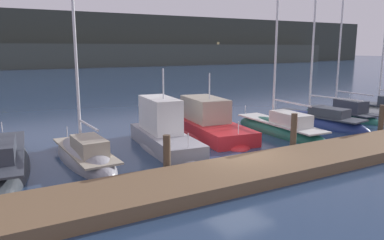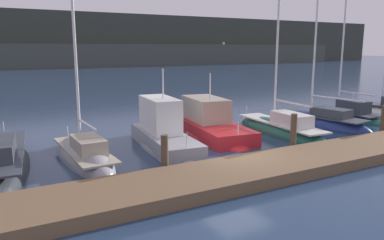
{
  "view_description": "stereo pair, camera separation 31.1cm",
  "coord_description": "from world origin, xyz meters",
  "px_view_note": "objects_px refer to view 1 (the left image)",
  "views": [
    {
      "loc": [
        -9.0,
        -12.08,
        4.73
      ],
      "look_at": [
        0.0,
        3.85,
        1.2
      ],
      "focal_mm": 35.0,
      "sensor_mm": 36.0,
      "label": 1
    },
    {
      "loc": [
        -8.73,
        -12.23,
        4.73
      ],
      "look_at": [
        0.0,
        3.85,
        1.2
      ],
      "focal_mm": 35.0,
      "sensor_mm": 36.0,
      "label": 2
    }
  ],
  "objects_px": {
    "sailboat_berth_4": "(85,159)",
    "sailboat_berth_7": "(280,131)",
    "sailboat_berth_8": "(317,124)",
    "motorboat_berth_5": "(164,139)",
    "motorboat_berth_6": "(209,128)",
    "sailboat_berth_9": "(341,115)"
  },
  "relations": [
    {
      "from": "sailboat_berth_4",
      "to": "sailboat_berth_8",
      "type": "height_order",
      "value": "sailboat_berth_8"
    },
    {
      "from": "sailboat_berth_7",
      "to": "sailboat_berth_4",
      "type": "bearing_deg",
      "value": 179.35
    },
    {
      "from": "sailboat_berth_4",
      "to": "sailboat_berth_8",
      "type": "relative_size",
      "value": 0.96
    },
    {
      "from": "motorboat_berth_6",
      "to": "sailboat_berth_8",
      "type": "distance_m",
      "value": 7.22
    },
    {
      "from": "motorboat_berth_5",
      "to": "sailboat_berth_9",
      "type": "xyz_separation_m",
      "value": [
        14.18,
        1.32,
        -0.3
      ]
    },
    {
      "from": "motorboat_berth_5",
      "to": "sailboat_berth_8",
      "type": "height_order",
      "value": "sailboat_berth_8"
    },
    {
      "from": "sailboat_berth_4",
      "to": "motorboat_berth_5",
      "type": "bearing_deg",
      "value": 2.57
    },
    {
      "from": "sailboat_berth_8",
      "to": "motorboat_berth_6",
      "type": "bearing_deg",
      "value": 170.22
    },
    {
      "from": "sailboat_berth_4",
      "to": "sailboat_berth_7",
      "type": "xyz_separation_m",
      "value": [
        10.86,
        -0.12,
        0.03
      ]
    },
    {
      "from": "sailboat_berth_4",
      "to": "motorboat_berth_6",
      "type": "bearing_deg",
      "value": 12.56
    },
    {
      "from": "motorboat_berth_6",
      "to": "sailboat_berth_4",
      "type": "bearing_deg",
      "value": -167.44
    },
    {
      "from": "motorboat_berth_6",
      "to": "sailboat_berth_8",
      "type": "bearing_deg",
      "value": -9.78
    },
    {
      "from": "motorboat_berth_5",
      "to": "sailboat_berth_7",
      "type": "height_order",
      "value": "sailboat_berth_7"
    },
    {
      "from": "sailboat_berth_7",
      "to": "sailboat_berth_9",
      "type": "distance_m",
      "value": 7.29
    },
    {
      "from": "motorboat_berth_6",
      "to": "sailboat_berth_7",
      "type": "relative_size",
      "value": 0.74
    },
    {
      "from": "sailboat_berth_4",
      "to": "motorboat_berth_5",
      "type": "height_order",
      "value": "sailboat_berth_4"
    },
    {
      "from": "sailboat_berth_4",
      "to": "sailboat_berth_9",
      "type": "distance_m",
      "value": 18.03
    },
    {
      "from": "sailboat_berth_7",
      "to": "motorboat_berth_5",
      "type": "bearing_deg",
      "value": 177.63
    },
    {
      "from": "sailboat_berth_7",
      "to": "sailboat_berth_8",
      "type": "relative_size",
      "value": 1.18
    },
    {
      "from": "sailboat_berth_7",
      "to": "sailboat_berth_9",
      "type": "bearing_deg",
      "value": 12.75
    },
    {
      "from": "sailboat_berth_8",
      "to": "sailboat_berth_9",
      "type": "height_order",
      "value": "sailboat_berth_8"
    },
    {
      "from": "sailboat_berth_4",
      "to": "sailboat_berth_8",
      "type": "xyz_separation_m",
      "value": [
        14.35,
        0.39,
        -0.0
      ]
    }
  ]
}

